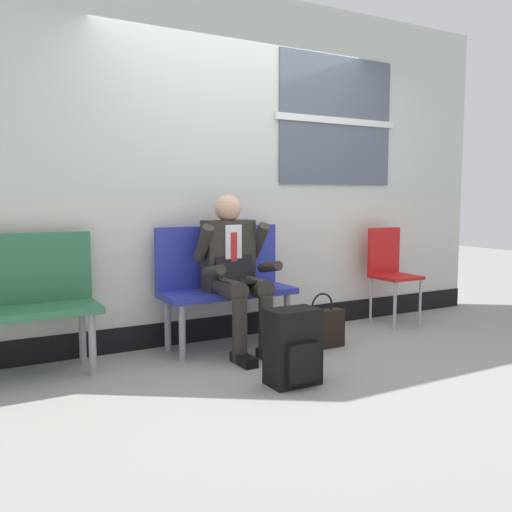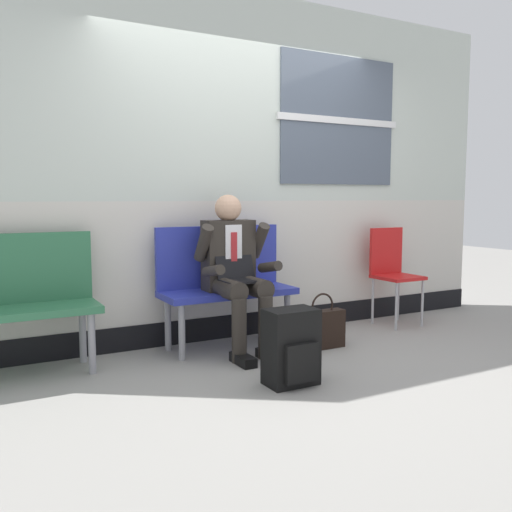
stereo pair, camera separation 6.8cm
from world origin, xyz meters
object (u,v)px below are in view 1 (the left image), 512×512
at_px(folding_chair, 390,266).
at_px(bench_with_person, 224,279).
at_px(bench_empty, 8,297).
at_px(person_seated, 235,269).
at_px(backpack, 293,348).
at_px(handbag, 322,328).

bearing_deg(folding_chair, bench_with_person, 178.33).
xyz_separation_m(bench_empty, person_seated, (1.60, -0.20, 0.10)).
height_order(bench_with_person, bench_empty, bench_with_person).
distance_m(backpack, folding_chair, 2.07).
bearing_deg(folding_chair, backpack, -150.02).
relative_size(person_seated, backpack, 2.48).
xyz_separation_m(person_seated, backpack, (-0.03, -0.87, -0.41)).
bearing_deg(backpack, bench_empty, 145.57).
distance_m(bench_with_person, person_seated, 0.23).
height_order(bench_with_person, handbag, bench_with_person).
bearing_deg(bench_empty, folding_chair, -0.86).
relative_size(backpack, folding_chair, 0.54).
height_order(bench_empty, backpack, bench_empty).
bearing_deg(bench_empty, handbag, -11.58).
xyz_separation_m(bench_with_person, handbag, (0.64, -0.46, -0.39)).
bearing_deg(bench_empty, person_seated, -7.28).
relative_size(bench_empty, handbag, 2.55).
xyz_separation_m(person_seated, folding_chair, (1.73, 0.15, -0.10)).
distance_m(bench_with_person, bench_empty, 1.60).
xyz_separation_m(backpack, handbag, (0.68, 0.61, -0.08)).
bearing_deg(handbag, bench_empty, 168.42).
distance_m(person_seated, handbag, 0.84).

